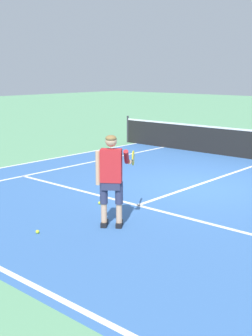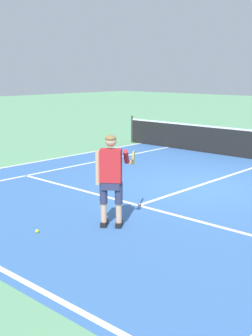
% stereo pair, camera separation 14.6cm
% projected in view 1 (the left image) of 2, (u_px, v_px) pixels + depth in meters
% --- Properties ---
extents(ground_plane, '(80.00, 80.00, 0.00)m').
position_uv_depth(ground_plane, '(195.00, 186.00, 11.17)').
color(ground_plane, '#609E70').
extents(court_inner_surface, '(10.98, 10.53, 0.00)m').
position_uv_depth(court_inner_surface, '(174.00, 193.00, 10.52)').
color(court_inner_surface, '#3866A8').
rests_on(court_inner_surface, ground).
extents(line_service, '(8.23, 0.10, 0.01)m').
position_uv_depth(line_service, '(138.00, 205.00, 9.55)').
color(line_service, white).
rests_on(line_service, ground).
extents(line_centre_service, '(0.10, 6.40, 0.01)m').
position_uv_depth(line_centre_service, '(215.00, 179.00, 11.88)').
color(line_centre_service, white).
rests_on(line_centre_service, ground).
extents(line_singles_left, '(0.10, 10.13, 0.01)m').
position_uv_depth(line_singles_left, '(61.00, 168.00, 13.20)').
color(line_singles_left, white).
rests_on(line_singles_left, ground).
extents(line_doubles_left, '(0.10, 10.13, 0.01)m').
position_uv_depth(line_doubles_left, '(33.00, 162.00, 14.09)').
color(line_doubles_left, white).
rests_on(line_doubles_left, ground).
extents(tennis_player, '(0.61, 1.21, 1.71)m').
position_uv_depth(tennis_player, '(112.00, 174.00, 8.05)').
color(tennis_player, black).
rests_on(tennis_player, ground).
extents(tennis_ball_near_feet, '(0.07, 0.07, 0.07)m').
position_uv_depth(tennis_ball_near_feet, '(100.00, 203.00, 9.61)').
color(tennis_ball_near_feet, '#CCE02D').
rests_on(tennis_ball_near_feet, ground).
extents(tennis_ball_by_baseline, '(0.07, 0.07, 0.07)m').
position_uv_depth(tennis_ball_by_baseline, '(37.00, 232.00, 7.89)').
color(tennis_ball_by_baseline, '#CCE02D').
rests_on(tennis_ball_by_baseline, ground).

